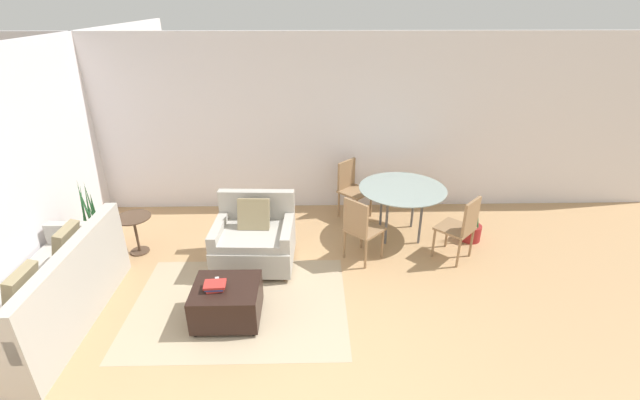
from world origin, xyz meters
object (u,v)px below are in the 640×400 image
object	(u,v)px
side_table	(135,227)
dining_table	(402,193)
book_stack	(215,286)
couch	(50,298)
dining_chair_far_left	(351,185)
potted_plant_small	(471,229)
ottoman	(227,301)
dining_chair_near_left	(360,226)
tv_remote_primary	(217,281)
potted_plant	(96,235)
armchair	(255,239)
dining_chair_near_right	(462,225)

from	to	relation	value
side_table	dining_table	world-z (taller)	dining_table
book_stack	couch	bearing A→B (deg)	178.93
dining_chair_far_left	potted_plant_small	world-z (taller)	dining_chair_far_left
ottoman	couch	bearing A→B (deg)	-179.69
couch	dining_chair_far_left	distance (m)	4.18
dining_chair_near_left	potted_plant_small	distance (m)	1.77
tv_remote_primary	ottoman	bearing A→B (deg)	-40.66
potted_plant_small	potted_plant	bearing A→B (deg)	-178.01
couch	armchair	bearing A→B (deg)	28.81
tv_remote_primary	dining_chair_far_left	world-z (taller)	dining_chair_far_left
potted_plant	armchair	bearing A→B (deg)	-8.35
tv_remote_primary	dining_chair_near_right	xyz separation A→B (m)	(2.96, 1.03, 0.09)
tv_remote_primary	dining_chair_near_right	world-z (taller)	dining_chair_near_right
book_stack	dining_table	bearing A→B (deg)	38.34
couch	dining_chair_near_left	size ratio (longest dim) A/B	2.28
ottoman	dining_chair_far_left	size ratio (longest dim) A/B	0.78
tv_remote_primary	dining_chair_far_left	xyz separation A→B (m)	(1.64, 2.34, 0.09)
ottoman	dining_chair_near_left	size ratio (longest dim) A/B	0.78
dining_chair_near_right	couch	bearing A→B (deg)	-166.58
potted_plant	dining_chair_near_right	xyz separation A→B (m)	(4.89, -0.31, 0.28)
potted_plant	tv_remote_primary	bearing A→B (deg)	-34.75
couch	potted_plant	distance (m)	1.45
couch	armchair	distance (m)	2.31
side_table	dining_chair_near_left	size ratio (longest dim) A/B	0.60
armchair	dining_chair_far_left	size ratio (longest dim) A/B	1.15
armchair	side_table	world-z (taller)	armchair
tv_remote_primary	potted_plant_small	size ratio (longest dim) A/B	0.26
potted_plant_small	dining_chair_near_right	bearing A→B (deg)	-124.78
couch	dining_chair_near_left	xyz separation A→B (m)	(3.39, 1.12, 0.21)
couch	dining_chair_near_right	distance (m)	4.85
potted_plant	side_table	distance (m)	0.59
dining_table	dining_chair_near_left	size ratio (longest dim) A/B	1.36
ottoman	dining_table	bearing A→B (deg)	38.89
dining_table	dining_chair_near_right	bearing A→B (deg)	-45.00
dining_chair_near_left	dining_chair_near_right	xyz separation A→B (m)	(1.32, 0.00, 0.00)
couch	tv_remote_primary	xyz separation A→B (m)	(1.75, 0.10, 0.12)
tv_remote_primary	potted_plant_small	world-z (taller)	potted_plant_small
book_stack	potted_plant	size ratio (longest dim) A/B	0.22
potted_plant	dining_chair_far_left	xyz separation A→B (m)	(3.57, 1.00, 0.28)
armchair	tv_remote_primary	size ratio (longest dim) A/B	6.19
couch	dining_table	size ratio (longest dim) A/B	1.67
ottoman	dining_table	world-z (taller)	dining_table
book_stack	potted_plant	xyz separation A→B (m)	(-1.94, 1.47, -0.22)
armchair	tv_remote_primary	bearing A→B (deg)	-105.17
book_stack	tv_remote_primary	bearing A→B (deg)	91.68
book_stack	dining_chair_far_left	world-z (taller)	dining_chair_far_left
armchair	potted_plant_small	distance (m)	3.07
couch	ottoman	world-z (taller)	couch
armchair	dining_table	bearing A→B (deg)	18.30
tv_remote_primary	potted_plant	world-z (taller)	potted_plant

